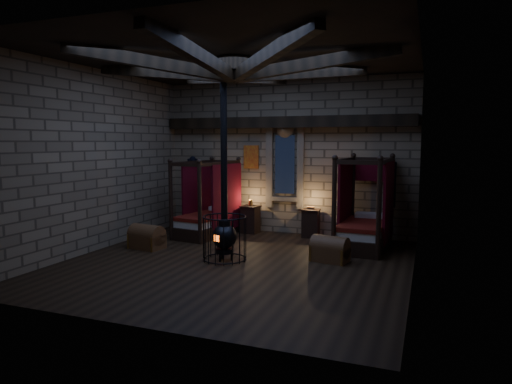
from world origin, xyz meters
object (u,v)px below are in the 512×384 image
(bed_right, at_px, (364,226))
(stove, at_px, (225,233))
(bed_left, at_px, (208,217))
(trunk_left, at_px, (147,238))
(trunk_right, at_px, (330,250))

(bed_right, xyz_separation_m, stove, (-2.63, -2.27, 0.07))
(bed_left, relative_size, trunk_left, 2.37)
(bed_right, relative_size, trunk_left, 2.47)
(bed_left, height_order, bed_right, bed_right)
(bed_right, distance_m, trunk_right, 1.66)
(bed_left, distance_m, trunk_right, 3.96)
(stove, bearing_deg, trunk_right, 34.40)
(bed_left, xyz_separation_m, stove, (1.52, -2.25, 0.10))
(trunk_right, relative_size, stove, 0.21)
(trunk_left, bearing_deg, stove, 0.01)
(bed_left, relative_size, trunk_right, 2.45)
(trunk_left, distance_m, trunk_right, 4.33)
(trunk_left, height_order, trunk_right, trunk_left)
(trunk_left, bearing_deg, bed_left, 79.48)
(bed_right, bearing_deg, bed_left, -176.70)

